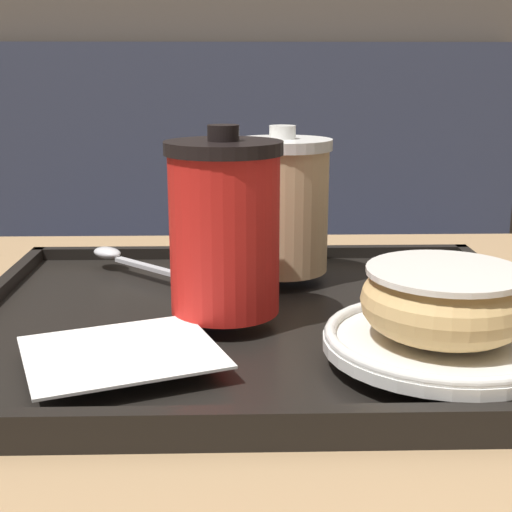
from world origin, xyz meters
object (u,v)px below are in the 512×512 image
Objects in this scene: coffee_cup_front at (224,227)px; donut_chocolate_glazed at (444,300)px; spoon at (121,257)px; coffee_cup_rear at (286,204)px.

donut_chocolate_glazed is (0.15, -0.09, -0.03)m from coffee_cup_front.
coffee_cup_front is at bearing 149.94° from donut_chocolate_glazed.
coffee_cup_front is at bearing 167.88° from spoon.
coffee_cup_rear is 0.23m from donut_chocolate_glazed.
coffee_cup_front is 0.20m from spoon.
spoon is at bearing 137.02° from donut_chocolate_glazed.
coffee_cup_rear is 1.21× the size of donut_chocolate_glazed.
coffee_cup_rear is 0.18m from spoon.
coffee_cup_rear is (0.06, 0.12, -0.00)m from coffee_cup_front.
donut_chocolate_glazed is 0.35m from spoon.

